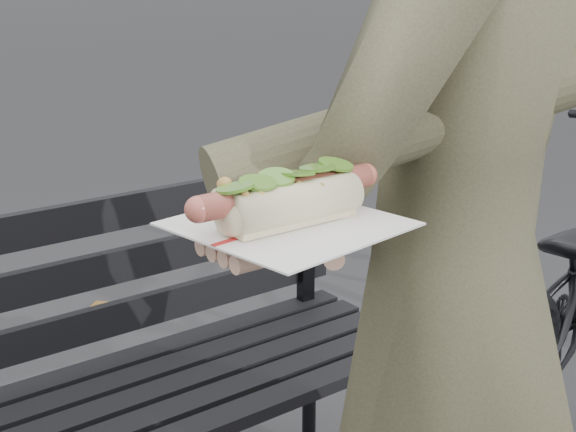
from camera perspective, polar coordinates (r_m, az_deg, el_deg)
name	(u,v)px	position (r m, az deg, el deg)	size (l,w,h in m)	color
park_bench	(92,374)	(1.83, -13.79, -10.88)	(1.50, 0.44, 0.88)	black
person	(452,309)	(1.18, 11.61, -6.52)	(0.66, 0.43, 1.80)	#44412D
held_hotdog	(380,145)	(0.94, 6.54, 5.03)	(0.62, 0.32, 0.20)	#44412D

